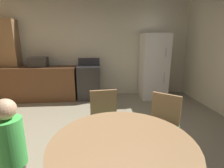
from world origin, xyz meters
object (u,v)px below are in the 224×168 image
(microwave, at_px, (39,62))
(dining_table, at_px, (122,159))
(chair_northeast, at_px, (162,123))
(person_child, at_px, (13,156))
(chair_north, at_px, (105,118))
(refrigerator, at_px, (153,67))
(oven_range, at_px, (89,82))

(microwave, xyz_separation_m, dining_table, (1.74, -3.30, -0.43))
(chair_northeast, distance_m, person_child, 1.66)
(microwave, distance_m, chair_north, 2.90)
(microwave, bearing_deg, chair_north, -54.91)
(microwave, height_order, chair_north, microwave)
(chair_north, bearing_deg, person_child, -50.74)
(refrigerator, distance_m, chair_north, 2.73)
(oven_range, xyz_separation_m, refrigerator, (1.79, -0.05, 0.41))
(microwave, bearing_deg, oven_range, 0.16)
(refrigerator, height_order, microwave, refrigerator)
(refrigerator, height_order, dining_table, refrigerator)
(microwave, bearing_deg, chair_northeast, -47.21)
(person_child, bearing_deg, dining_table, -0.00)
(microwave, relative_size, person_child, 0.40)
(microwave, height_order, person_child, microwave)
(person_child, bearing_deg, refrigerator, 62.66)
(dining_table, xyz_separation_m, chair_north, (-0.10, 0.96, -0.10))
(oven_range, relative_size, refrigerator, 0.62)
(refrigerator, bearing_deg, person_child, -126.02)
(oven_range, distance_m, person_child, 3.20)
(oven_range, distance_m, microwave, 1.42)
(oven_range, bearing_deg, chair_northeast, -67.32)
(microwave, bearing_deg, refrigerator, -0.93)
(oven_range, xyz_separation_m, chair_north, (0.34, -2.34, 0.03))
(oven_range, relative_size, microwave, 2.50)
(microwave, height_order, chair_northeast, microwave)
(dining_table, distance_m, person_child, 0.93)
(microwave, relative_size, chair_north, 0.51)
(chair_northeast, bearing_deg, oven_range, -116.84)
(dining_table, bearing_deg, person_child, 171.33)
(chair_northeast, bearing_deg, microwave, -96.74)
(refrigerator, distance_m, person_child, 3.85)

